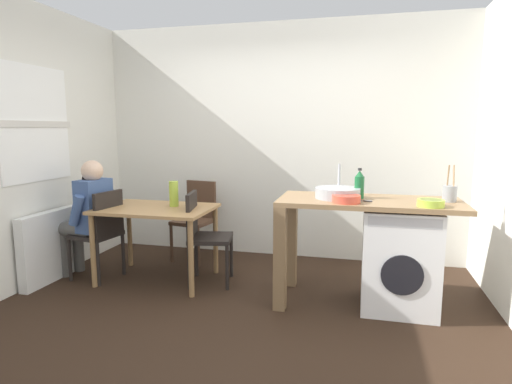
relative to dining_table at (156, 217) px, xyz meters
name	(u,v)px	position (x,y,z in m)	size (l,w,h in m)	color
ground_plane	(237,313)	(1.00, -0.56, -0.64)	(5.46, 5.46, 0.00)	black
wall_back	(279,142)	(1.00, 1.19, 0.71)	(4.60, 0.10, 2.70)	silver
wall_window_side	(8,146)	(-1.15, -0.56, 0.71)	(0.12, 3.80, 2.70)	silver
radiator	(51,246)	(-1.02, -0.26, -0.29)	(0.10, 0.80, 0.70)	white
dining_table	(156,217)	(0.00, 0.00, 0.00)	(1.10, 0.76, 0.74)	tan
chair_person_seat	(101,230)	(-0.55, -0.11, -0.14)	(0.46, 0.46, 0.90)	black
chair_opposite	(203,232)	(0.48, 0.04, -0.14)	(0.47, 0.47, 0.90)	black
chair_spare_by_wall	(197,215)	(0.11, 0.77, -0.14)	(0.47, 0.47, 0.90)	#4C3323
seated_person	(88,212)	(-0.71, -0.09, 0.03)	(0.53, 0.53, 1.20)	#595651
kitchen_counter	(343,217)	(1.81, -0.11, 0.12)	(1.50, 0.68, 0.92)	olive
washing_machine	(399,258)	(2.29, -0.11, -0.21)	(0.60, 0.61, 0.86)	white
sink_basin	(337,193)	(1.76, -0.11, 0.32)	(0.38, 0.38, 0.09)	#9EA0A5
tap	(339,179)	(1.76, 0.07, 0.42)	(0.02, 0.02, 0.28)	#B2B2B7
bottle_tall_green	(359,185)	(1.94, -0.06, 0.39)	(0.08, 0.08, 0.26)	#19592D
mixing_bowl	(346,198)	(1.84, -0.31, 0.31)	(0.23, 0.23, 0.06)	#D84C38
utensil_crock	(450,193)	(2.65, -0.06, 0.35)	(0.11, 0.11, 0.30)	gray
colander	(431,203)	(2.47, -0.33, 0.31)	(0.20, 0.20, 0.06)	#A8C63D
vase	(174,194)	(0.15, 0.10, 0.22)	(0.09, 0.09, 0.25)	#A8C63D
scissors	(363,201)	(1.97, -0.21, 0.28)	(0.15, 0.06, 0.01)	#B2B2B7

